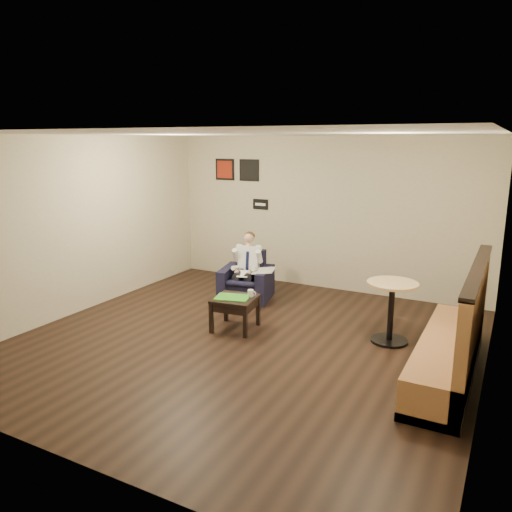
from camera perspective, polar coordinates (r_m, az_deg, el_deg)
The scene contains 19 objects.
ground at distance 7.00m, azimuth -1.28°, elevation -9.78°, with size 6.00×6.00×0.00m, color black.
wall_back at distance 9.28m, azimuth 7.74°, elevation 4.81°, with size 6.00×0.02×2.80m, color beige.
wall_front at distance 4.31m, azimuth -21.25°, elevation -5.69°, with size 6.00×0.02×2.80m, color beige.
wall_left at distance 8.44m, azimuth -19.47°, elevation 3.35°, with size 0.02×6.00×2.80m, color beige.
wall_right at distance 5.78m, azimuth 25.61°, elevation -1.41°, with size 0.02×6.00×2.80m, color beige.
ceiling at distance 6.45m, azimuth -1.41°, elevation 13.81°, with size 6.00×6.00×0.02m, color white.
seating_sign at distance 9.77m, azimuth 0.52°, elevation 5.93°, with size 0.32×0.02×0.20m, color black.
art_print_left at distance 10.10m, azimuth -3.57°, elevation 9.85°, with size 0.42×0.03×0.42m, color maroon.
art_print_right at distance 9.83m, azimuth -0.78°, elevation 9.78°, with size 0.42×0.03×0.42m, color black.
armchair at distance 8.72m, azimuth -1.12°, elevation -2.30°, with size 0.83×0.83×0.81m, color black.
seated_man at distance 8.58m, azimuth -1.32°, elevation -1.52°, with size 0.53×0.79×1.11m, color silver, non-canonical shape.
lap_papers at distance 8.52m, azimuth -1.48°, elevation -2.04°, with size 0.18×0.26×0.01m, color white.
newspaper at distance 8.52m, azimuth 0.90°, elevation -1.66°, with size 0.35×0.44×0.01m, color silver.
side_table at distance 7.37m, azimuth -2.39°, elevation -6.56°, with size 0.59×0.59×0.48m, color black.
green_folder at distance 7.28m, azimuth -2.71°, elevation -4.74°, with size 0.48×0.34×0.01m, color green.
coffee_mug at distance 7.32m, azimuth -0.62°, elevation -4.26°, with size 0.09×0.09×0.10m, color white.
smartphone at distance 7.42m, azimuth -1.51°, elevation -4.39°, with size 0.15×0.08×0.01m, color black.
banquette at distance 6.25m, azimuth 21.29°, elevation -7.01°, with size 0.62×2.61×1.33m, color #9F693D.
cafe_table at distance 7.09m, azimuth 15.16°, elevation -6.24°, with size 0.69×0.69×0.86m, color tan.
Camera 1 is at (3.14, -5.63, 2.72)m, focal length 35.00 mm.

